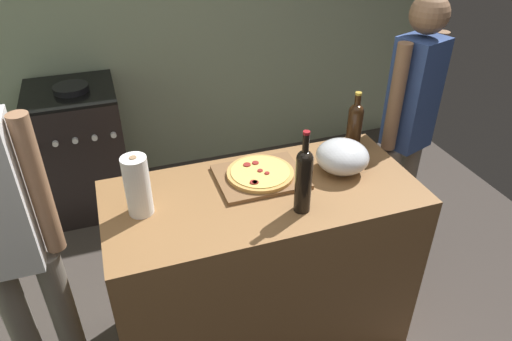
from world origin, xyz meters
The scene contains 12 objects.
ground_plane centered at (0.00, 1.23, -0.01)m, with size 4.69×3.07×0.02m, color #3F3833.
kitchen_wall_rear centered at (0.00, 2.52, 1.30)m, with size 4.69×0.10×2.60m, color #99A889.
counter centered at (0.13, 0.59, 0.47)m, with size 1.42×0.66×0.94m, color olive.
cutting_board centered at (0.16, 0.69, 0.95)m, with size 0.40×0.32×0.02m, color brown.
pizza centered at (0.16, 0.69, 0.97)m, with size 0.31×0.31×0.03m.
mixing_bowl centered at (0.54, 0.63, 1.01)m, with size 0.25×0.25×0.15m.
paper_towel_roll centered at (-0.40, 0.61, 1.07)m, with size 0.11×0.11×0.27m.
wine_bottle_amber centered at (0.24, 0.41, 1.10)m, with size 0.07×0.07×0.37m.
wine_bottle_dark centered at (0.70, 0.81, 1.07)m, with size 0.08×0.08×0.31m.
stove centered at (-0.69, 2.12, 0.46)m, with size 0.59×0.63×0.96m.
person_in_stripes centered at (-0.89, 0.58, 0.96)m, with size 0.36×0.20×1.67m.
person_in_red centered at (1.11, 0.92, 0.95)m, with size 0.37×0.26×1.65m.
Camera 1 is at (-0.45, -1.03, 2.15)m, focal length 33.08 mm.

